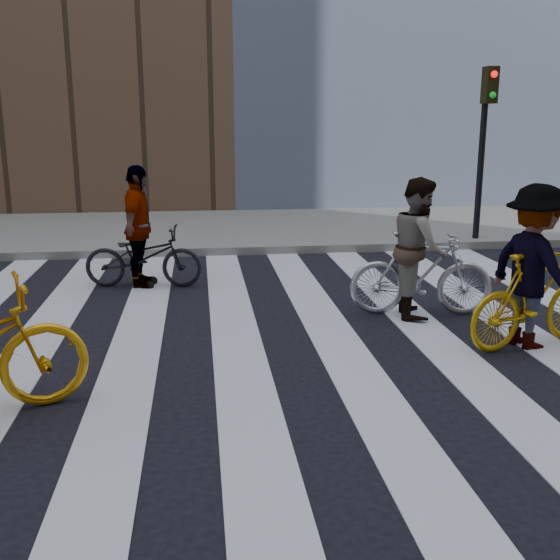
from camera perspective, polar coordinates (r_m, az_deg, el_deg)
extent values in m
plane|color=black|center=(7.07, 0.84, -5.99)|extent=(100.00, 100.00, 0.00)
cube|color=gray|center=(14.31, -3.29, 4.47)|extent=(100.00, 5.00, 0.15)
cube|color=silver|center=(7.25, -21.40, -6.44)|extent=(0.55, 10.00, 0.01)
cube|color=silver|center=(7.05, -12.66, -6.36)|extent=(0.55, 10.00, 0.01)
cube|color=silver|center=(7.02, -3.64, -6.12)|extent=(0.55, 10.00, 0.01)
cube|color=silver|center=(7.16, 5.22, -5.73)|extent=(0.55, 10.00, 0.01)
cube|color=silver|center=(7.47, 13.53, -5.25)|extent=(0.55, 10.00, 0.01)
cube|color=silver|center=(7.91, 21.04, -4.72)|extent=(0.55, 10.00, 0.01)
cylinder|color=black|center=(13.14, 17.09, 9.75)|extent=(0.12, 0.12, 3.20)
cube|color=black|center=(12.99, 17.81, 15.86)|extent=(0.22, 0.28, 0.65)
sphere|color=red|center=(12.87, 18.16, 16.66)|extent=(0.12, 0.12, 0.12)
sphere|color=#0CCC26|center=(12.85, 18.04, 15.06)|extent=(0.12, 0.12, 0.12)
imported|color=#B4B4BF|center=(8.32, 12.20, 0.55)|extent=(1.82, 0.79, 1.06)
imported|color=#CD950B|center=(7.52, 21.32, -1.59)|extent=(1.80, 1.00, 1.04)
imported|color=black|center=(9.75, -11.82, 2.00)|extent=(1.77, 0.81, 0.90)
imported|color=slate|center=(8.24, 11.99, 2.78)|extent=(0.78, 0.94, 1.72)
imported|color=slate|center=(7.42, 21.22, 1.05)|extent=(0.97, 1.28, 1.75)
imported|color=slate|center=(9.68, -12.24, 4.53)|extent=(0.56, 1.09, 1.77)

